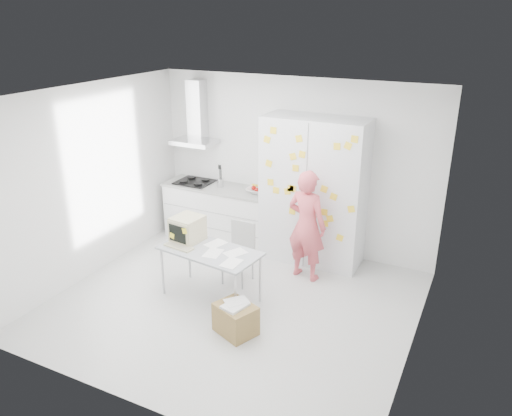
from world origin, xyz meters
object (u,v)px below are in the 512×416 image
at_px(desk, 195,238).
at_px(chair, 240,249).
at_px(person, 307,225).
at_px(cardboard_box, 236,318).

relative_size(desk, chair, 1.61).
xyz_separation_m(person, chair, (-0.80, -0.49, -0.31)).
distance_m(desk, cardboard_box, 1.26).
bearing_deg(desk, cardboard_box, -26.12).
distance_m(person, chair, 0.99).
bearing_deg(person, cardboard_box, 91.82).
xyz_separation_m(person, desk, (-1.17, -1.03, -0.01)).
bearing_deg(cardboard_box, desk, 146.59).
bearing_deg(cardboard_box, person, 81.43).
distance_m(desk, chair, 0.72).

